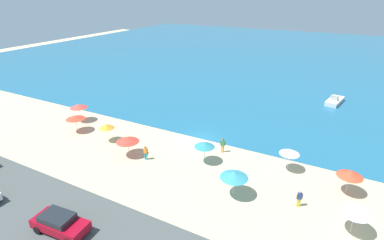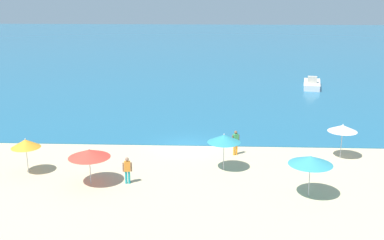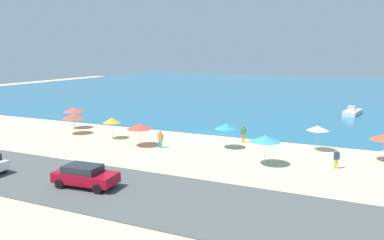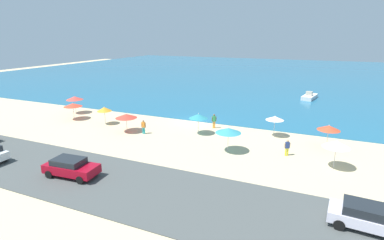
% 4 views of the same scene
% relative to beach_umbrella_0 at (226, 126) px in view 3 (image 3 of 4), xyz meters
% --- Properties ---
extents(ground_plane, '(160.00, 160.00, 0.00)m').
position_rel_beach_umbrella_0_xyz_m(ground_plane, '(-2.48, 4.61, -2.10)').
color(ground_plane, beige).
extents(sea, '(150.00, 110.00, 0.05)m').
position_rel_beach_umbrella_0_xyz_m(sea, '(-2.48, 59.61, -2.08)').
color(sea, '#216488').
rests_on(sea, ground_plane).
extents(coastal_road, '(80.00, 8.00, 0.06)m').
position_rel_beach_umbrella_0_xyz_m(coastal_road, '(-2.48, -13.39, -2.07)').
color(coastal_road, '#4A4E4D').
rests_on(coastal_road, ground_plane).
extents(beach_umbrella_0, '(2.11, 2.11, 2.42)m').
position_rel_beach_umbrella_0_xyz_m(beach_umbrella_0, '(0.00, 0.00, 0.00)').
color(beach_umbrella_0, '#B2B2B7').
rests_on(beach_umbrella_0, ground_plane).
extents(beach_umbrella_2, '(2.45, 2.45, 2.47)m').
position_rel_beach_umbrella_0_xyz_m(beach_umbrella_2, '(4.65, -3.81, 0.06)').
color(beach_umbrella_2, '#B2B2B7').
rests_on(beach_umbrella_2, ground_plane).
extents(beach_umbrella_3, '(1.96, 1.96, 2.40)m').
position_rel_beach_umbrella_0_xyz_m(beach_umbrella_3, '(7.99, 2.55, 0.01)').
color(beach_umbrella_3, '#B2B2B7').
rests_on(beach_umbrella_3, ground_plane).
extents(beach_umbrella_4, '(2.33, 2.33, 2.53)m').
position_rel_beach_umbrella_0_xyz_m(beach_umbrella_4, '(-19.69, 1.61, 0.12)').
color(beach_umbrella_4, '#B2B2B7').
rests_on(beach_umbrella_4, ground_plane).
extents(beach_umbrella_5, '(2.18, 2.18, 2.38)m').
position_rel_beach_umbrella_0_xyz_m(beach_umbrella_5, '(13.37, 1.21, -0.03)').
color(beach_umbrella_5, '#B2B2B7').
rests_on(beach_umbrella_5, ground_plane).
extents(beach_umbrella_6, '(1.80, 1.80, 2.29)m').
position_rel_beach_umbrella_0_xyz_m(beach_umbrella_6, '(-12.23, -1.10, -0.15)').
color(beach_umbrella_6, '#B2B2B7').
rests_on(beach_umbrella_6, ground_plane).
extents(beach_umbrella_7, '(2.37, 2.37, 2.24)m').
position_rel_beach_umbrella_0_xyz_m(beach_umbrella_7, '(-17.54, -0.93, -0.15)').
color(beach_umbrella_7, '#B2B2B7').
rests_on(beach_umbrella_7, ground_plane).
extents(beach_umbrella_8, '(2.47, 2.47, 2.22)m').
position_rel_beach_umbrella_0_xyz_m(beach_umbrella_8, '(-7.90, -2.57, -0.20)').
color(beach_umbrella_8, '#B2B2B7').
rests_on(beach_umbrella_8, ground_plane).
extents(bather_0, '(0.52, 0.36, 1.76)m').
position_rel_beach_umbrella_0_xyz_m(bather_0, '(0.87, 2.85, -1.11)').
color(bather_0, orange).
rests_on(bather_0, ground_plane).
extents(bather_1, '(0.51, 0.36, 1.59)m').
position_rel_beach_umbrella_0_xyz_m(bather_1, '(9.97, -2.54, -1.22)').
color(bather_1, yellow).
rests_on(bather_1, ground_plane).
extents(bather_2, '(0.57, 0.26, 1.64)m').
position_rel_beach_umbrella_0_xyz_m(bather_2, '(-5.72, -2.42, -1.19)').
color(bather_2, teal).
rests_on(bather_2, ground_plane).
extents(parked_car_2, '(4.42, 2.24, 1.47)m').
position_rel_beach_umbrella_0_xyz_m(parked_car_2, '(-5.14, -13.87, -1.26)').
color(parked_car_2, maroon).
rests_on(parked_car_2, coastal_road).
extents(skiff_nearshore, '(2.68, 5.27, 1.38)m').
position_rel_beach_umbrella_0_xyz_m(skiff_nearshore, '(10.53, 25.69, -1.67)').
color(skiff_nearshore, silver).
rests_on(skiff_nearshore, sea).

